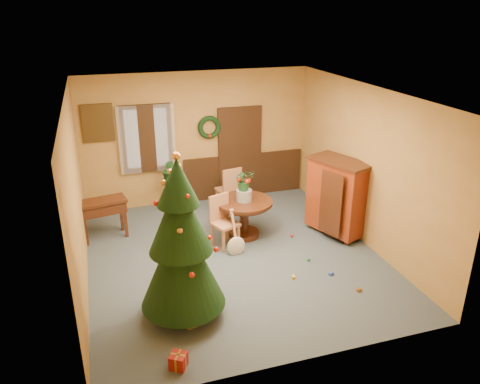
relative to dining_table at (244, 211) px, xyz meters
name	(u,v)px	position (x,y,z in m)	size (l,w,h in m)	color
room_envelope	(208,153)	(-0.21, 1.98, 0.59)	(5.50, 5.50, 5.50)	#36474F
dining_table	(244,211)	(0.00, 0.00, 0.00)	(1.08, 1.08, 0.75)	black
urn	(244,195)	(0.00, 0.00, 0.33)	(0.30, 0.30, 0.22)	slate
centerpiece_plant	(244,180)	(0.00, 0.00, 0.65)	(0.37, 0.32, 0.41)	#1E4C23
chair_near	(223,219)	(-0.48, -0.21, 0.00)	(0.55, 0.55, 0.98)	#97603C
chair_far	(230,188)	(0.06, 1.19, 0.02)	(0.52, 0.52, 1.01)	#97603C
guitar	(236,235)	(-0.35, -0.64, -0.13)	(0.33, 0.16, 0.78)	beige
plant_stand	(169,192)	(-1.17, 1.58, -0.07)	(0.28, 0.28, 0.73)	black
stand_plant	(168,170)	(-1.17, 1.58, 0.43)	(0.24, 0.19, 0.44)	#19471E
christmas_tree	(181,243)	(-1.59, -2.11, 0.65)	(1.20, 1.20, 2.47)	#382111
writing_desk	(103,210)	(-2.57, 0.73, 0.07)	(0.94, 0.59, 0.78)	black
sideboard	(338,195)	(1.73, -0.43, 0.29)	(1.01, 1.32, 1.51)	#561609
gift_a	(194,319)	(-1.50, -2.33, -0.45)	(0.33, 0.28, 0.15)	brown
gift_b	(178,361)	(-1.86, -3.12, -0.42)	(0.27, 0.27, 0.20)	maroon
gift_c	(182,266)	(-1.38, -0.88, -0.45)	(0.31, 0.31, 0.14)	brown
gift_d	(201,290)	(-1.23, -1.65, -0.46)	(0.36, 0.22, 0.12)	maroon
toy_a	(331,274)	(0.95, -1.78, -0.50)	(0.08, 0.05, 0.05)	#2848AD
toy_b	(308,259)	(0.79, -1.25, -0.49)	(0.06, 0.06, 0.06)	#23823C
toy_c	(293,277)	(0.31, -1.69, -0.50)	(0.08, 0.05, 0.05)	gold
toy_d	(292,235)	(0.87, -0.32, -0.49)	(0.06, 0.06, 0.06)	red
toy_e	(359,290)	(1.14, -2.34, -0.50)	(0.08, 0.05, 0.05)	#C9892F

